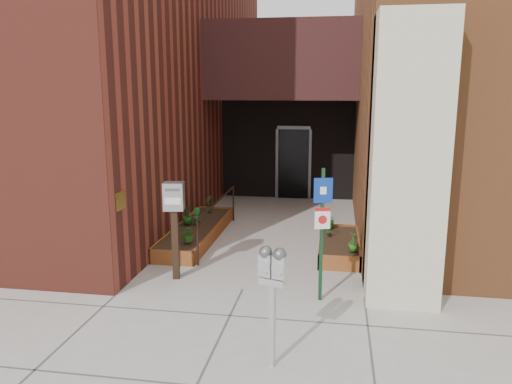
% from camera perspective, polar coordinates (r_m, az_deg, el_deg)
% --- Properties ---
extents(ground, '(80.00, 80.00, 0.00)m').
position_cam_1_polar(ground, '(8.51, -1.56, -11.07)').
color(ground, '#9E9991').
rests_on(ground, ground).
extents(architecture, '(20.00, 14.60, 10.00)m').
position_cam_1_polar(architecture, '(14.78, 2.87, 18.29)').
color(architecture, maroon).
rests_on(architecture, ground).
extents(planter_left, '(0.90, 3.60, 0.30)m').
position_cam_1_polar(planter_left, '(11.29, -6.75, -4.61)').
color(planter_left, brown).
rests_on(planter_left, ground).
extents(planter_right, '(0.80, 2.20, 0.30)m').
position_cam_1_polar(planter_right, '(10.39, 9.50, -6.14)').
color(planter_right, brown).
rests_on(planter_right, ground).
extents(handrail, '(0.04, 3.34, 0.90)m').
position_cam_1_polar(handrail, '(10.96, -4.38, -1.75)').
color(handrail, black).
rests_on(handrail, ground).
extents(parking_meter, '(0.35, 0.21, 1.51)m').
position_cam_1_polar(parking_meter, '(5.90, 1.91, -9.45)').
color(parking_meter, '#B1B1B4').
rests_on(parking_meter, ground).
extents(sign_post, '(0.29, 0.10, 2.12)m').
position_cam_1_polar(sign_post, '(7.74, 7.57, -3.29)').
color(sign_post, '#12331B').
rests_on(sign_post, ground).
extents(payment_dropbox, '(0.38, 0.31, 1.73)m').
position_cam_1_polar(payment_dropbox, '(8.70, -9.32, -2.04)').
color(payment_dropbox, black).
rests_on(payment_dropbox, ground).
extents(shrub_left_a, '(0.39, 0.39, 0.37)m').
position_cam_1_polar(shrub_left_a, '(10.03, -7.72, -4.66)').
color(shrub_left_a, '#275718').
rests_on(shrub_left_a, planter_left).
extents(shrub_left_b, '(0.29, 0.29, 0.37)m').
position_cam_1_polar(shrub_left_b, '(11.32, -6.84, -2.73)').
color(shrub_left_b, '#1C6323').
rests_on(shrub_left_b, planter_left).
extents(shrub_left_c, '(0.31, 0.31, 0.41)m').
position_cam_1_polar(shrub_left_c, '(11.35, -7.86, -2.61)').
color(shrub_left_c, '#194E16').
rests_on(shrub_left_c, planter_left).
extents(shrub_left_d, '(0.28, 0.28, 0.40)m').
position_cam_1_polar(shrub_left_d, '(12.40, -5.43, -1.34)').
color(shrub_left_d, '#185619').
rests_on(shrub_left_d, planter_left).
extents(shrub_right_a, '(0.20, 0.20, 0.35)m').
position_cam_1_polar(shrub_right_a, '(9.57, 11.08, -5.62)').
color(shrub_right_a, '#27611B').
rests_on(shrub_right_a, planter_right).
extents(shrub_right_b, '(0.23, 0.23, 0.32)m').
position_cam_1_polar(shrub_right_b, '(10.49, 8.36, -4.07)').
color(shrub_right_b, '#185418').
rests_on(shrub_right_b, planter_right).
extents(shrub_right_c, '(0.40, 0.40, 0.35)m').
position_cam_1_polar(shrub_right_c, '(11.02, 8.39, -3.22)').
color(shrub_right_c, '#225919').
rests_on(shrub_right_c, planter_right).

